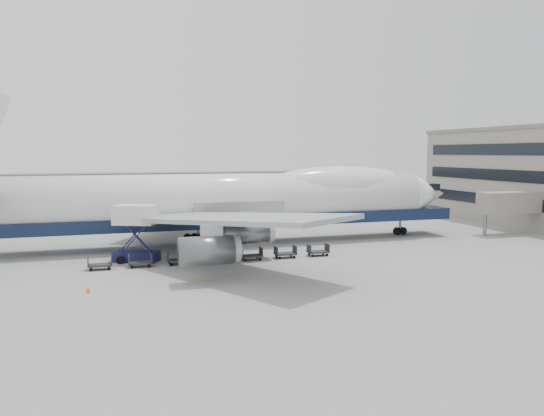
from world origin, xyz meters
name	(u,v)px	position (x,y,z in m)	size (l,w,h in m)	color
ground	(251,263)	(0.00, 0.00, 0.00)	(260.00, 260.00, 0.00)	gray
apron_line	(268,276)	(0.00, -6.00, 0.01)	(60.00, 0.15, 0.01)	gold
hangar	(125,188)	(-10.00, 70.00, 3.50)	(110.00, 8.00, 7.00)	slate
airliner	(230,200)	(0.64, 12.00, 5.62)	(67.00, 55.30, 19.98)	white
catering_truck	(135,229)	(-11.40, 4.52, 3.43)	(5.15, 4.42, 6.02)	#171B45
traffic_cone	(88,290)	(-15.95, -7.45, 0.25)	(0.35, 0.35, 0.52)	orange
dolly_0	(100,264)	(-15.07, 1.50, 0.53)	(2.30, 1.35, 1.30)	#2D2D30
dolly_1	(140,262)	(-11.19, 1.50, 0.53)	(2.30, 1.35, 1.30)	#2D2D30
dolly_2	(179,259)	(-7.31, 1.50, 0.53)	(2.30, 1.35, 1.30)	#2D2D30
dolly_3	(216,257)	(-3.43, 1.50, 0.53)	(2.30, 1.35, 1.30)	#2D2D30
dolly_4	(251,255)	(0.45, 1.50, 0.53)	(2.30, 1.35, 1.30)	#2D2D30
dolly_5	(285,253)	(4.33, 1.50, 0.53)	(2.30, 1.35, 1.30)	#2D2D30
dolly_6	(318,251)	(8.21, 1.50, 0.53)	(2.30, 1.35, 1.30)	#2D2D30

